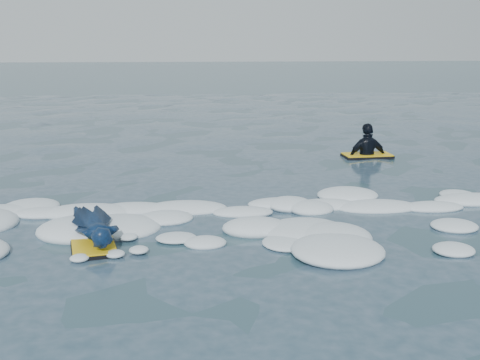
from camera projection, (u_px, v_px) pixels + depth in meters
name	position (u px, v px, depth m)	size (l,w,h in m)	color
ground	(191.00, 246.00, 7.73)	(120.00, 120.00, 0.00)	#1A3240
foam_band	(190.00, 222.00, 8.73)	(12.00, 3.10, 0.30)	white
prone_woman_unit	(95.00, 228.00, 7.83)	(0.95, 1.59, 0.39)	black
waiting_rider_unit	(367.00, 159.00, 13.41)	(1.12, 0.67, 1.62)	black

